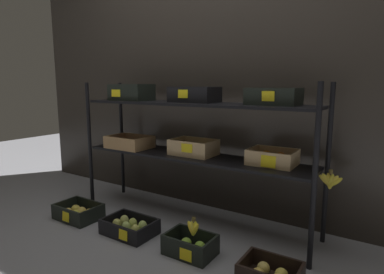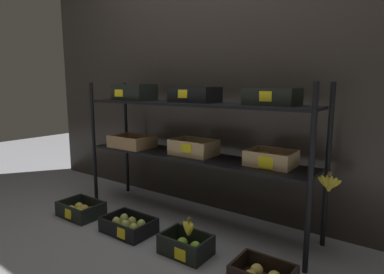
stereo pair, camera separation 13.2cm
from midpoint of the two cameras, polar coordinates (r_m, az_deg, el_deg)
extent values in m
plane|color=gray|center=(2.63, -1.48, -14.67)|extent=(10.00, 10.00, 0.00)
cube|color=#2D2823|center=(2.74, 3.15, 10.53)|extent=(4.29, 0.12, 2.26)
cylinder|color=black|center=(2.96, -19.03, -1.41)|extent=(0.03, 0.03, 1.09)
cylinder|color=black|center=(1.91, 19.25, -7.17)|extent=(0.03, 0.03, 1.09)
cylinder|color=black|center=(3.21, -13.61, -0.36)|extent=(0.03, 0.03, 1.09)
cylinder|color=black|center=(2.28, 21.58, -4.68)|extent=(0.03, 0.03, 1.09)
cube|color=black|center=(2.47, -1.53, -3.49)|extent=(1.86, 0.36, 0.02)
cube|color=black|center=(2.41, -1.57, 5.96)|extent=(1.86, 0.36, 0.02)
cube|color=#A87F51|center=(2.81, -12.41, -1.77)|extent=(0.37, 0.26, 0.01)
cube|color=#A87F51|center=(2.72, -14.26, -1.11)|extent=(0.37, 0.02, 0.09)
cube|color=#A87F51|center=(2.89, -10.74, -0.39)|extent=(0.37, 0.02, 0.09)
cube|color=#A87F51|center=(2.93, -14.86, -0.41)|extent=(0.02, 0.23, 0.09)
cube|color=#A87F51|center=(2.68, -9.81, -1.10)|extent=(0.02, 0.23, 0.09)
sphere|color=#612C45|center=(2.85, -14.93, -1.11)|extent=(0.05, 0.05, 0.05)
sphere|color=#5A1854|center=(2.81, -14.14, -1.24)|extent=(0.05, 0.05, 0.05)
sphere|color=#60235D|center=(2.77, -13.30, -1.34)|extent=(0.05, 0.05, 0.05)
sphere|color=#672E55|center=(2.73, -12.50, -1.48)|extent=(0.05, 0.05, 0.05)
sphere|color=#5B2556|center=(2.69, -11.66, -1.62)|extent=(0.05, 0.05, 0.05)
sphere|color=#6B1B5A|center=(2.89, -14.04, -0.95)|extent=(0.05, 0.05, 0.05)
sphere|color=#541E5A|center=(2.85, -13.28, -1.06)|extent=(0.05, 0.05, 0.05)
sphere|color=#571B4E|center=(2.81, -12.48, -1.17)|extent=(0.05, 0.05, 0.05)
sphere|color=#6A2B49|center=(2.77, -11.64, -1.29)|extent=(0.05, 0.05, 0.05)
sphere|color=#6B254D|center=(2.73, -10.75, -1.41)|extent=(0.05, 0.05, 0.05)
sphere|color=#572A4E|center=(2.93, -13.18, -0.78)|extent=(0.05, 0.05, 0.05)
sphere|color=#6B305C|center=(2.89, -12.36, -0.89)|extent=(0.05, 0.05, 0.05)
sphere|color=#612852|center=(2.85, -11.62, -1.00)|extent=(0.05, 0.05, 0.05)
sphere|color=#681E52|center=(2.81, -10.77, -1.12)|extent=(0.05, 0.05, 0.05)
sphere|color=#582D52|center=(2.77, -9.86, -1.22)|extent=(0.05, 0.05, 0.05)
cube|color=tan|center=(2.48, -1.25, -3.03)|extent=(0.34, 0.23, 0.01)
cube|color=tan|center=(2.38, -2.72, -2.10)|extent=(0.34, 0.02, 0.11)
cube|color=tan|center=(2.56, 0.12, -1.29)|extent=(0.34, 0.02, 0.11)
cube|color=tan|center=(2.56, -4.26, -1.30)|extent=(0.02, 0.20, 0.11)
cube|color=tan|center=(2.38, 1.99, -2.08)|extent=(0.02, 0.20, 0.11)
ellipsoid|color=yellow|center=(2.49, -3.28, -1.94)|extent=(0.06, 0.06, 0.08)
ellipsoid|color=yellow|center=(2.44, -1.71, -2.15)|extent=(0.06, 0.06, 0.08)
ellipsoid|color=yellow|center=(2.40, -0.15, -2.37)|extent=(0.06, 0.06, 0.08)
ellipsoid|color=yellow|center=(2.55, -2.34, -1.67)|extent=(0.06, 0.06, 0.08)
ellipsoid|color=yellow|center=(2.50, -0.88, -1.89)|extent=(0.06, 0.06, 0.08)
ellipsoid|color=yellow|center=(2.45, 0.84, -2.11)|extent=(0.06, 0.06, 0.08)
cube|color=yellow|center=(2.36, -2.53, -2.01)|extent=(0.10, 0.01, 0.06)
cube|color=tan|center=(2.23, 12.52, -4.68)|extent=(0.31, 0.24, 0.01)
cube|color=tan|center=(2.11, 11.50, -3.94)|extent=(0.31, 0.02, 0.09)
cube|color=tan|center=(2.32, 13.53, -2.83)|extent=(0.31, 0.02, 0.09)
cube|color=tan|center=(2.27, 9.09, -2.96)|extent=(0.02, 0.21, 0.09)
cube|color=tan|center=(2.17, 16.20, -3.77)|extent=(0.02, 0.21, 0.09)
sphere|color=orange|center=(2.21, 11.01, -3.62)|extent=(0.07, 0.07, 0.07)
sphere|color=orange|center=(2.17, 13.50, -3.91)|extent=(0.07, 0.07, 0.07)
sphere|color=orange|center=(2.27, 11.54, -3.29)|extent=(0.07, 0.07, 0.07)
sphere|color=orange|center=(2.23, 13.94, -3.58)|extent=(0.07, 0.07, 0.07)
cube|color=yellow|center=(2.10, 11.74, -4.33)|extent=(0.10, 0.01, 0.08)
cube|color=black|center=(2.80, -12.08, 6.55)|extent=(0.35, 0.23, 0.01)
cube|color=black|center=(2.73, -13.69, 7.86)|extent=(0.35, 0.02, 0.12)
cube|color=black|center=(2.87, -10.63, 8.02)|extent=(0.35, 0.02, 0.12)
cube|color=black|center=(2.92, -14.44, 7.91)|extent=(0.02, 0.19, 0.12)
cube|color=black|center=(2.68, -9.61, 7.97)|extent=(0.02, 0.19, 0.12)
sphere|color=orange|center=(2.84, -13.95, 7.25)|extent=(0.06, 0.06, 0.06)
sphere|color=orange|center=(2.80, -13.02, 7.25)|extent=(0.06, 0.06, 0.06)
sphere|color=orange|center=(2.75, -12.03, 7.26)|extent=(0.06, 0.06, 0.06)
sphere|color=orange|center=(2.71, -11.25, 7.25)|extent=(0.06, 0.06, 0.06)
sphere|color=orange|center=(2.89, -13.02, 7.31)|extent=(0.06, 0.06, 0.06)
sphere|color=orange|center=(2.84, -12.12, 7.31)|extent=(0.06, 0.06, 0.06)
sphere|color=orange|center=(2.80, -11.20, 7.31)|extent=(0.06, 0.06, 0.06)
sphere|color=orange|center=(2.75, -10.15, 7.32)|extent=(0.06, 0.06, 0.06)
cube|color=yellow|center=(2.77, -14.80, 7.58)|extent=(0.10, 0.01, 0.06)
cube|color=black|center=(2.45, -1.10, 6.39)|extent=(0.35, 0.23, 0.01)
cube|color=black|center=(2.36, -2.58, 7.68)|extent=(0.35, 0.02, 0.10)
cube|color=black|center=(2.53, 0.27, 7.81)|extent=(0.35, 0.02, 0.10)
cube|color=black|center=(2.54, -4.30, 7.78)|extent=(0.02, 0.20, 0.10)
cube|color=black|center=(2.35, 2.35, 7.68)|extent=(0.02, 0.20, 0.10)
ellipsoid|color=brown|center=(2.48, -3.56, 7.32)|extent=(0.05, 0.05, 0.07)
ellipsoid|color=brown|center=(2.43, -2.23, 7.30)|extent=(0.05, 0.05, 0.07)
ellipsoid|color=brown|center=(2.40, -0.95, 7.28)|extent=(0.05, 0.05, 0.07)
ellipsoid|color=brown|center=(2.36, 0.38, 7.24)|extent=(0.05, 0.05, 0.07)
ellipsoid|color=brown|center=(2.53, -2.63, 7.38)|extent=(0.05, 0.05, 0.07)
ellipsoid|color=brown|center=(2.49, -1.20, 7.35)|extent=(0.05, 0.05, 0.07)
ellipsoid|color=brown|center=(2.46, 0.07, 7.33)|extent=(0.05, 0.05, 0.07)
ellipsoid|color=brown|center=(2.42, 1.36, 7.30)|extent=(0.05, 0.05, 0.07)
cube|color=yellow|center=(2.36, -3.25, 7.71)|extent=(0.08, 0.01, 0.06)
cube|color=black|center=(2.16, 12.67, 5.78)|extent=(0.33, 0.24, 0.01)
cube|color=black|center=(2.06, 11.66, 7.20)|extent=(0.33, 0.02, 0.10)
cube|color=black|center=(2.26, 13.69, 7.30)|extent=(0.33, 0.02, 0.10)
cube|color=black|center=(2.22, 8.88, 7.42)|extent=(0.02, 0.20, 0.10)
cube|color=black|center=(2.11, 16.75, 7.04)|extent=(0.02, 0.20, 0.10)
sphere|color=red|center=(2.15, 10.97, 6.94)|extent=(0.07, 0.07, 0.07)
sphere|color=red|center=(2.11, 13.68, 6.80)|extent=(0.07, 0.07, 0.07)
sphere|color=red|center=(2.21, 11.68, 6.98)|extent=(0.07, 0.07, 0.07)
sphere|color=red|center=(2.17, 14.47, 6.83)|extent=(0.07, 0.07, 0.07)
cube|color=yellow|center=(2.05, 11.65, 7.16)|extent=(0.08, 0.01, 0.06)
cylinder|color=brown|center=(2.16, 21.98, -5.77)|extent=(0.02, 0.02, 0.02)
ellipsoid|color=yellow|center=(2.18, 21.16, -7.31)|extent=(0.10, 0.03, 0.09)
ellipsoid|color=yellow|center=(2.19, 21.39, -7.30)|extent=(0.08, 0.03, 0.11)
ellipsoid|color=yellow|center=(2.19, 21.75, -7.33)|extent=(0.05, 0.03, 0.11)
ellipsoid|color=yellow|center=(2.18, 22.05, -7.40)|extent=(0.05, 0.03, 0.11)
ellipsoid|color=yellow|center=(2.18, 22.35, -7.45)|extent=(0.08, 0.03, 0.11)
ellipsoid|color=yellow|center=(2.17, 22.60, -7.51)|extent=(0.10, 0.03, 0.09)
cube|color=black|center=(2.84, -20.87, -13.33)|extent=(0.35, 0.25, 0.01)
cube|color=black|center=(2.75, -22.95, -12.80)|extent=(0.35, 0.02, 0.11)
cube|color=black|center=(2.88, -19.03, -11.58)|extent=(0.35, 0.02, 0.11)
cube|color=black|center=(2.95, -22.93, -11.34)|extent=(0.02, 0.22, 0.11)
cube|color=black|center=(2.69, -18.75, -13.09)|extent=(0.02, 0.22, 0.11)
sphere|color=#DCBA51|center=(2.86, -22.55, -12.34)|extent=(0.07, 0.07, 0.07)
sphere|color=gold|center=(2.80, -21.39, -12.73)|extent=(0.07, 0.07, 0.07)
sphere|color=gold|center=(2.74, -20.59, -13.19)|extent=(0.07, 0.07, 0.07)
sphere|color=gold|center=(2.91, -21.35, -11.91)|extent=(0.07, 0.07, 0.07)
sphere|color=#D6B752|center=(2.84, -20.42, -12.35)|extent=(0.07, 0.07, 0.07)
sphere|color=#E6C14A|center=(2.79, -19.22, -12.74)|extent=(0.07, 0.07, 0.07)
cube|color=yellow|center=(2.74, -22.97, -12.95)|extent=(0.08, 0.01, 0.08)
cube|color=black|center=(2.47, -12.62, -16.38)|extent=(0.37, 0.26, 0.01)
cube|color=black|center=(2.38, -14.81, -16.12)|extent=(0.37, 0.02, 0.10)
cube|color=black|center=(2.53, -10.66, -14.36)|extent=(0.37, 0.02, 0.10)
cube|color=black|center=(2.57, -15.54, -14.13)|extent=(0.02, 0.22, 0.10)
cube|color=black|center=(2.34, -9.46, -16.38)|extent=(0.02, 0.22, 0.10)
ellipsoid|color=#BABB57|center=(2.49, -14.82, -14.94)|extent=(0.07, 0.07, 0.09)
ellipsoid|color=#ACC260|center=(2.43, -13.30, -15.52)|extent=(0.07, 0.07, 0.09)
ellipsoid|color=#BEC052|center=(2.37, -11.75, -16.12)|extent=(0.07, 0.07, 0.09)
ellipsoid|color=tan|center=(2.54, -13.50, -14.41)|extent=(0.07, 0.07, 0.09)
ellipsoid|color=#A9B54C|center=(2.48, -12.11, -15.01)|extent=(0.07, 0.07, 0.09)
ellipsoid|color=#ABC25E|center=(2.42, -10.43, -15.53)|extent=(0.07, 0.07, 0.09)
cube|color=yellow|center=(2.33, -13.88, -16.67)|extent=(0.08, 0.01, 0.07)
cube|color=black|center=(2.17, -2.16, -20.02)|extent=(0.31, 0.21, 0.01)
cube|color=black|center=(2.07, -3.85, -19.56)|extent=(0.31, 0.02, 0.12)
cube|color=black|center=(2.21, -0.62, -17.50)|extent=(0.31, 0.02, 0.12)
cube|color=black|center=(2.22, -5.47, -17.46)|extent=(0.02, 0.18, 0.12)
cube|color=black|center=(2.07, 1.42, -19.55)|extent=(0.02, 0.18, 0.12)
sphere|color=#87BD33|center=(2.16, -3.92, -18.99)|extent=(0.07, 0.07, 0.07)
sphere|color=#81BC30|center=(2.11, -1.28, -19.69)|extent=(0.07, 0.07, 0.07)
sphere|color=#90BF3A|center=(2.19, -2.86, -18.45)|extent=(0.07, 0.07, 0.07)
sphere|color=#94C83A|center=(2.15, -0.45, -19.08)|extent=(0.07, 0.07, 0.07)
cube|color=yellow|center=(2.05, -3.12, -20.34)|extent=(0.08, 0.00, 0.07)
cube|color=black|center=(2.01, 12.99, -21.05)|extent=(0.32, 0.02, 0.10)
cube|color=black|center=(1.97, 7.35, -21.54)|extent=(0.02, 0.20, 0.10)
sphere|color=gold|center=(1.91, 9.64, -23.10)|extent=(0.07, 0.07, 0.07)
sphere|color=#D2B958|center=(1.97, 10.65, -22.07)|extent=(0.07, 0.07, 0.07)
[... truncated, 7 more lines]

